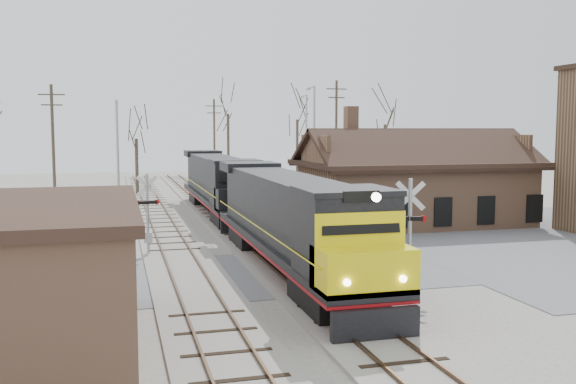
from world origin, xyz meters
name	(u,v)px	position (x,y,z in m)	size (l,w,h in m)	color
ground	(289,272)	(0.00, 0.00, 0.00)	(140.00, 140.00, 0.00)	#A6A096
road	(289,271)	(0.00, 0.00, 0.01)	(60.00, 9.00, 0.03)	#5D5D62
parking_lot	(569,239)	(18.00, 4.00, 0.02)	(22.00, 26.00, 0.03)	#5D5D62
track_main	(231,223)	(0.00, 15.00, 0.07)	(3.40, 90.00, 0.24)	#A6A096
track_siding	(163,226)	(-4.50, 15.00, 0.07)	(3.40, 90.00, 0.24)	#A6A096
depot	(414,188)	(11.99, 12.00, 2.41)	(15.20, 9.31, 7.90)	#A27153
locomotive_lead	(292,221)	(0.00, -0.53, 2.35)	(3.01, 20.18, 4.48)	black
locomotive_trailing	(219,183)	(0.00, 19.92, 2.35)	(3.01, 20.18, 4.24)	black
crossbuck_near	(410,240)	(3.66, -4.62, 2.07)	(1.20, 0.57, 4.47)	#A5A8AD
crossbuck_far	(148,217)	(-5.91, 5.37, 1.95)	(1.19, 0.31, 4.17)	#A5A8AD
streetlight_a	(118,152)	(-7.24, 19.76, 4.74)	(0.25, 2.04, 8.42)	#A5A8AD
streetlight_b	(314,140)	(8.20, 22.54, 5.47)	(0.25, 2.04, 9.85)	#A5A8AD
streetlight_c	(306,139)	(10.71, 33.11, 5.40)	(0.25, 2.04, 9.72)	#A5A8AD
utility_pole_a	(53,145)	(-12.11, 26.21, 5.15)	(2.00, 0.24, 9.85)	#382D23
utility_pole_b	(214,140)	(3.81, 47.47, 5.14)	(2.00, 0.24, 9.83)	#382D23
utility_pole_c	(336,136)	(12.81, 30.20, 5.69)	(2.00, 0.24, 10.91)	#382D23
tree_b	(136,129)	(-5.44, 35.89, 6.32)	(3.63, 3.63, 8.89)	#382D23
tree_c	(228,103)	(5.59, 48.29, 9.47)	(5.43, 5.43, 13.29)	#382D23
tree_d	(297,109)	(13.05, 44.51, 8.69)	(4.98, 4.98, 12.20)	#382D23
tree_e	(385,114)	(20.38, 36.13, 7.97)	(4.57, 4.57, 11.19)	#382D23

